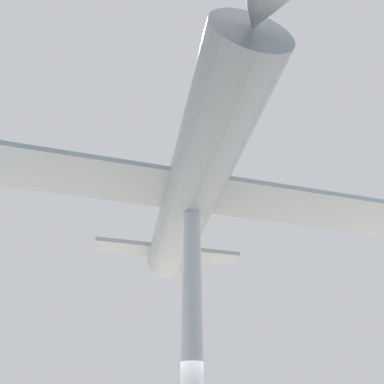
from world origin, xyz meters
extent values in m
cylinder|color=#B7B7BC|center=(0.00, 0.00, 3.26)|extent=(0.52, 0.52, 6.52)
cylinder|color=#93999E|center=(0.00, 0.00, 7.41)|extent=(4.15, 10.60, 1.79)
cube|color=#93999E|center=(0.00, 0.00, 7.41)|extent=(19.86, 6.45, 0.18)
cube|color=#93999E|center=(1.06, -4.48, 7.55)|extent=(6.44, 2.44, 0.18)
cube|color=#93999E|center=(1.06, -4.48, 8.58)|extent=(0.43, 1.11, 1.98)
camera|label=1|loc=(-0.05, 7.70, 1.34)|focal=28.00mm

